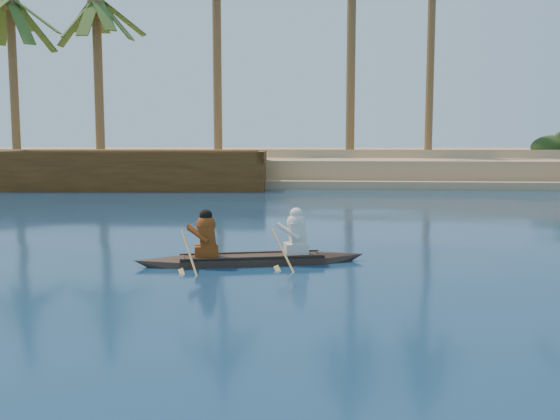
# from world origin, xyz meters

# --- Properties ---
(sandy_embankment) EXTENTS (150.00, 51.00, 1.50)m
(sandy_embankment) POSITION_xyz_m (0.00, 46.89, 0.53)
(sandy_embankment) COLOR tan
(sandy_embankment) RESTS_ON ground
(palm_grove) EXTENTS (110.00, 14.00, 16.00)m
(palm_grove) POSITION_xyz_m (0.00, 35.00, 8.00)
(palm_grove) COLOR #33511C
(palm_grove) RESTS_ON ground
(shrub_cluster) EXTENTS (100.00, 6.00, 2.40)m
(shrub_cluster) POSITION_xyz_m (0.00, 31.50, 1.20)
(shrub_cluster) COLOR #193312
(shrub_cluster) RESTS_ON ground
(canoe) EXTENTS (4.41, 1.61, 1.21)m
(canoe) POSITION_xyz_m (8.00, 4.16, 0.23)
(canoe) COLOR #36291D
(canoe) RESTS_ON ground
(barge_mid) EXTENTS (12.87, 5.08, 2.10)m
(barge_mid) POSITION_xyz_m (0.08, 22.00, 0.74)
(barge_mid) COLOR brown
(barge_mid) RESTS_ON ground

